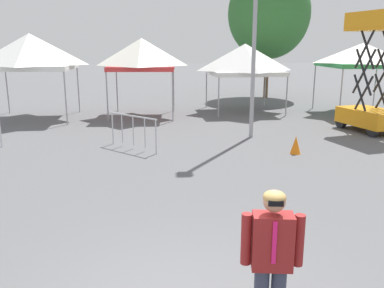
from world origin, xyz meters
TOP-DOWN VIEW (x-y plane):
  - canopy_tent_center at (-5.53, 14.26)m, footprint 3.54×3.54m
  - canopy_tent_behind_right at (-0.76, 14.48)m, footprint 3.10×3.10m
  - canopy_tent_far_right at (4.16, 15.38)m, footprint 3.49×3.49m
  - canopy_tent_left_of_center at (9.54, 14.33)m, footprint 3.49×3.49m
  - scissor_lift at (7.88, 10.20)m, footprint 1.90×2.56m
  - person_foreground at (0.91, -0.56)m, footprint 0.64×0.30m
  - tree_behind_tents_center at (6.74, 20.69)m, footprint 4.90×4.90m
  - crowd_barrier_by_lift at (-0.94, 8.32)m, footprint 1.52×1.52m
  - traffic_cone_lot_center at (3.96, 7.23)m, footprint 0.32×0.32m

SIDE VIEW (x-z plane):
  - traffic_cone_lot_center at x=3.96m, z-range 0.00..0.54m
  - crowd_barrier_by_lift at x=-0.94m, z-range 0.22..1.29m
  - person_foreground at x=0.91m, z-range 0.14..1.92m
  - scissor_lift at x=7.88m, z-range -0.89..3.49m
  - canopy_tent_far_right at x=4.16m, z-range 0.90..4.17m
  - canopy_tent_left_of_center at x=9.54m, z-range 1.10..4.41m
  - canopy_tent_behind_right at x=-0.76m, z-range 1.05..4.56m
  - canopy_tent_center at x=-5.53m, z-range 1.08..4.77m
  - tree_behind_tents_center at x=6.74m, z-range 1.17..8.93m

